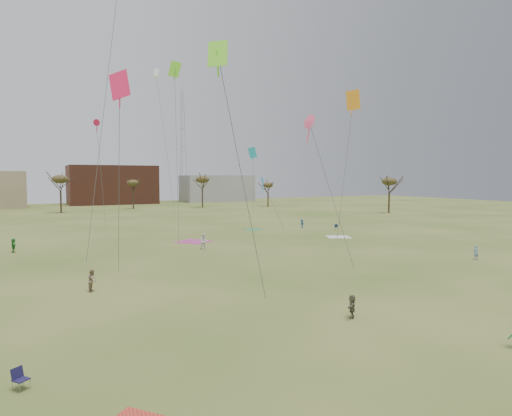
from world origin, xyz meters
name	(u,v)px	position (x,y,z in m)	size (l,w,h in m)	color
ground	(335,297)	(0.00, 0.00, 0.00)	(260.00, 260.00, 0.00)	#3B571B
spectator_fore_b	(93,280)	(-14.90, 9.42, 0.82)	(0.79, 0.62, 1.63)	#876F56
spectator_fore_c	(352,306)	(-2.03, -4.21, 0.71)	(1.31, 0.42, 1.41)	brown
flyer_mid_c	(476,252)	(21.28, 4.48, 0.75)	(0.54, 0.36, 1.49)	#759DC3
spectator_mid_e	(204,241)	(-0.91, 23.32, 0.93)	(0.91, 0.71, 1.87)	white
flyer_far_a	(13,245)	(-20.49, 31.29, 0.79)	(1.46, 0.47, 1.58)	#2A802D
flyer_far_c	(302,224)	(21.20, 36.18, 0.72)	(0.93, 0.53, 1.43)	navy
blanket_cream	(338,237)	(19.57, 24.49, 0.00)	(3.18, 3.18, 0.03)	silver
blanket_plum	(194,242)	(0.10, 29.74, 0.00)	(3.84, 3.84, 0.03)	#B53780
blanket_olive	(253,230)	(12.95, 37.80, 0.00)	(2.56, 2.56, 0.03)	#338D58
camp_chair_left	(21,383)	(-19.40, -5.10, 0.26)	(0.73, 0.74, 0.87)	#19163D
camp_chair_right	(336,228)	(24.59, 31.46, 0.26)	(0.73, 0.74, 0.87)	#131C36
kites_aloft	(163,61)	(-3.56, 29.96, 22.65)	(49.60, 58.46, 27.93)	#BE143D
tree_line	(107,183)	(-2.85, 79.12, 7.09)	(117.44, 49.32, 8.91)	#3A2B1E
building_brick	(112,185)	(5.00, 120.00, 6.00)	(26.00, 16.00, 12.00)	brown
building_grey	(217,188)	(40.00, 118.00, 4.50)	(24.00, 12.00, 9.00)	gray
radio_tower	(183,146)	(30.00, 125.00, 19.21)	(1.51, 1.72, 41.00)	#9EA3A8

